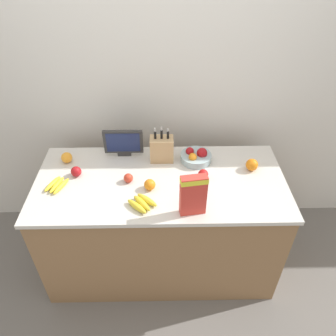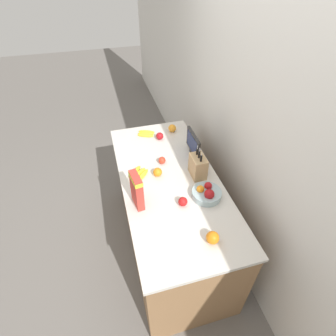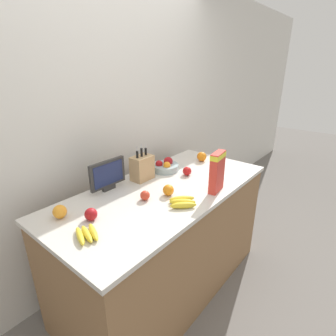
{
  "view_description": "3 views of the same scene",
  "coord_description": "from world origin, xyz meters",
  "px_view_note": "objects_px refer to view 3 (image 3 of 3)",
  "views": [
    {
      "loc": [
        0.02,
        -1.76,
        2.46
      ],
      "look_at": [
        0.06,
        0.05,
        1.0
      ],
      "focal_mm": 35.0,
      "sensor_mm": 36.0,
      "label": 1
    },
    {
      "loc": [
        1.57,
        -0.45,
        2.48
      ],
      "look_at": [
        -0.02,
        -0.01,
        1.04
      ],
      "focal_mm": 28.0,
      "sensor_mm": 36.0,
      "label": 2
    },
    {
      "loc": [
        -1.35,
        -1.13,
        1.78
      ],
      "look_at": [
        0.06,
        0.02,
        1.07
      ],
      "focal_mm": 28.0,
      "sensor_mm": 36.0,
      "label": 3
    }
  ],
  "objects_px": {
    "orange_front_left": "(168,190)",
    "fruit_bowl": "(165,166)",
    "cereal_box": "(217,170)",
    "apple_rear": "(187,171)",
    "orange_mid_right": "(202,157)",
    "small_monitor": "(108,174)",
    "knife_block": "(142,168)",
    "banana_bunch_left": "(87,234)",
    "apple_near_bananas": "(91,214)",
    "apple_front": "(145,195)",
    "orange_front_center": "(60,212)",
    "banana_bunch_right": "(183,202)"
  },
  "relations": [
    {
      "from": "banana_bunch_left",
      "to": "orange_mid_right",
      "type": "distance_m",
      "value": 1.4
    },
    {
      "from": "fruit_bowl",
      "to": "banana_bunch_left",
      "type": "xyz_separation_m",
      "value": [
        -0.99,
        -0.28,
        -0.02
      ]
    },
    {
      "from": "small_monitor",
      "to": "banana_bunch_right",
      "type": "bearing_deg",
      "value": -73.72
    },
    {
      "from": "apple_near_bananas",
      "to": "orange_front_left",
      "type": "distance_m",
      "value": 0.55
    },
    {
      "from": "fruit_bowl",
      "to": "orange_mid_right",
      "type": "xyz_separation_m",
      "value": [
        0.4,
        -0.12,
        0.01
      ]
    },
    {
      "from": "small_monitor",
      "to": "orange_front_center",
      "type": "height_order",
      "value": "small_monitor"
    },
    {
      "from": "fruit_bowl",
      "to": "banana_bunch_left",
      "type": "relative_size",
      "value": 1.2
    },
    {
      "from": "cereal_box",
      "to": "orange_front_center",
      "type": "distance_m",
      "value": 1.06
    },
    {
      "from": "small_monitor",
      "to": "orange_front_left",
      "type": "distance_m",
      "value": 0.45
    },
    {
      "from": "orange_front_left",
      "to": "apple_rear",
      "type": "bearing_deg",
      "value": 15.93
    },
    {
      "from": "banana_bunch_right",
      "to": "apple_near_bananas",
      "type": "height_order",
      "value": "apple_near_bananas"
    },
    {
      "from": "small_monitor",
      "to": "cereal_box",
      "type": "distance_m",
      "value": 0.78
    },
    {
      "from": "cereal_box",
      "to": "apple_rear",
      "type": "bearing_deg",
      "value": 64.45
    },
    {
      "from": "cereal_box",
      "to": "apple_front",
      "type": "xyz_separation_m",
      "value": [
        -0.43,
        0.3,
        -0.13
      ]
    },
    {
      "from": "cereal_box",
      "to": "apple_near_bananas",
      "type": "xyz_separation_m",
      "value": [
        -0.81,
        0.37,
        -0.12
      ]
    },
    {
      "from": "knife_block",
      "to": "banana_bunch_left",
      "type": "distance_m",
      "value": 0.79
    },
    {
      "from": "apple_rear",
      "to": "orange_front_left",
      "type": "distance_m",
      "value": 0.39
    },
    {
      "from": "apple_front",
      "to": "apple_near_bananas",
      "type": "height_order",
      "value": "apple_near_bananas"
    },
    {
      "from": "orange_front_center",
      "to": "orange_mid_right",
      "type": "bearing_deg",
      "value": -4.88
    },
    {
      "from": "apple_near_bananas",
      "to": "orange_front_center",
      "type": "xyz_separation_m",
      "value": [
        -0.1,
        0.16,
        0.0
      ]
    },
    {
      "from": "cereal_box",
      "to": "banana_bunch_left",
      "type": "height_order",
      "value": "cereal_box"
    },
    {
      "from": "orange_front_center",
      "to": "knife_block",
      "type": "bearing_deg",
      "value": 1.52
    },
    {
      "from": "fruit_bowl",
      "to": "orange_front_left",
      "type": "bearing_deg",
      "value": -137.43
    },
    {
      "from": "cereal_box",
      "to": "knife_block",
      "type": "bearing_deg",
      "value": 100.57
    },
    {
      "from": "knife_block",
      "to": "apple_front",
      "type": "relative_size",
      "value": 4.4
    },
    {
      "from": "orange_mid_right",
      "to": "cereal_box",
      "type": "bearing_deg",
      "value": -138.11
    },
    {
      "from": "fruit_bowl",
      "to": "orange_front_center",
      "type": "height_order",
      "value": "fruit_bowl"
    },
    {
      "from": "small_monitor",
      "to": "banana_bunch_right",
      "type": "distance_m",
      "value": 0.58
    },
    {
      "from": "fruit_bowl",
      "to": "orange_front_center",
      "type": "distance_m",
      "value": 0.98
    },
    {
      "from": "knife_block",
      "to": "orange_front_left",
      "type": "relative_size",
      "value": 3.71
    },
    {
      "from": "cereal_box",
      "to": "apple_near_bananas",
      "type": "bearing_deg",
      "value": 146.77
    },
    {
      "from": "fruit_bowl",
      "to": "apple_front",
      "type": "distance_m",
      "value": 0.55
    },
    {
      "from": "apple_rear",
      "to": "orange_mid_right",
      "type": "height_order",
      "value": "orange_mid_right"
    },
    {
      "from": "apple_rear",
      "to": "orange_mid_right",
      "type": "distance_m",
      "value": 0.38
    },
    {
      "from": "fruit_bowl",
      "to": "orange_front_center",
      "type": "relative_size",
      "value": 2.85
    },
    {
      "from": "orange_front_left",
      "to": "cereal_box",
      "type": "bearing_deg",
      "value": -38.99
    },
    {
      "from": "small_monitor",
      "to": "orange_front_center",
      "type": "relative_size",
      "value": 3.62
    },
    {
      "from": "cereal_box",
      "to": "fruit_bowl",
      "type": "xyz_separation_m",
      "value": [
        0.07,
        0.54,
        -0.12
      ]
    },
    {
      "from": "cereal_box",
      "to": "apple_rear",
      "type": "height_order",
      "value": "cereal_box"
    },
    {
      "from": "apple_front",
      "to": "orange_front_left",
      "type": "relative_size",
      "value": 0.84
    },
    {
      "from": "orange_front_center",
      "to": "fruit_bowl",
      "type": "bearing_deg",
      "value": -0.01
    },
    {
      "from": "apple_front",
      "to": "orange_front_center",
      "type": "distance_m",
      "value": 0.54
    },
    {
      "from": "small_monitor",
      "to": "orange_mid_right",
      "type": "distance_m",
      "value": 0.97
    },
    {
      "from": "orange_front_left",
      "to": "fruit_bowl",
      "type": "bearing_deg",
      "value": 42.57
    },
    {
      "from": "knife_block",
      "to": "orange_front_center",
      "type": "distance_m",
      "value": 0.72
    },
    {
      "from": "cereal_box",
      "to": "apple_near_bananas",
      "type": "distance_m",
      "value": 0.9
    },
    {
      "from": "apple_near_bananas",
      "to": "orange_front_center",
      "type": "bearing_deg",
      "value": 122.2
    },
    {
      "from": "fruit_bowl",
      "to": "cereal_box",
      "type": "bearing_deg",
      "value": -97.36
    },
    {
      "from": "knife_block",
      "to": "orange_mid_right",
      "type": "xyz_separation_m",
      "value": [
        0.66,
        -0.14,
        -0.05
      ]
    },
    {
      "from": "cereal_box",
      "to": "orange_mid_right",
      "type": "bearing_deg",
      "value": 33.57
    }
  ]
}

